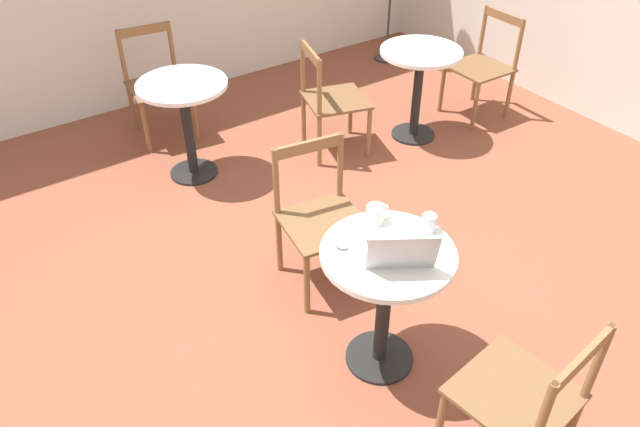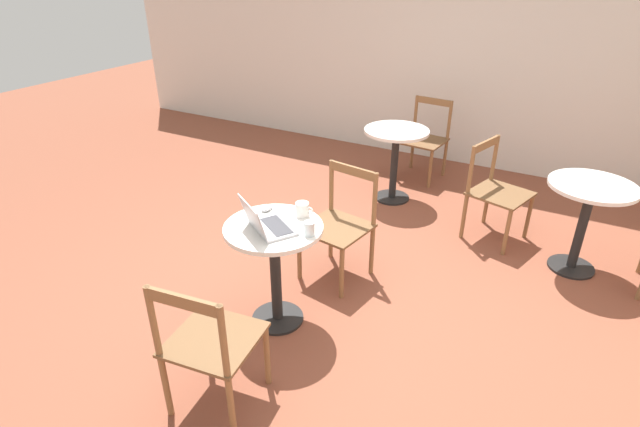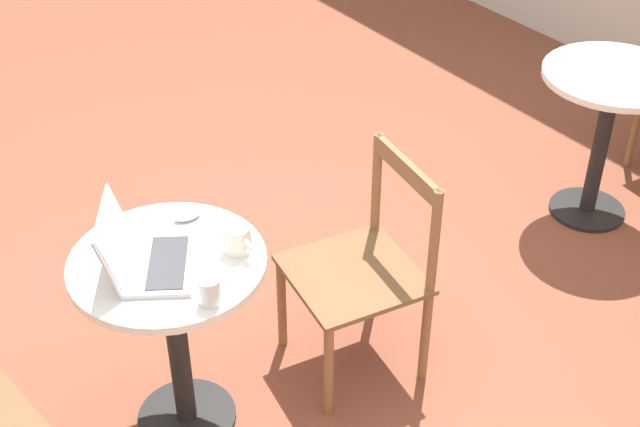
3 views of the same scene
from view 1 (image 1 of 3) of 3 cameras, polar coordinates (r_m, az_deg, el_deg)
name	(u,v)px [view 1 (image 1 of 3)]	position (r m, az deg, el deg)	size (l,w,h in m)	color
ground_plane	(341,315)	(3.64, 1.91, -9.23)	(16.00, 16.00, 0.00)	brown
cafe_table_near	(386,281)	(3.03, 6.03, -6.19)	(0.64, 0.64, 0.75)	black
cafe_table_mid	(419,73)	(5.10, 9.06, 12.59)	(0.64, 0.64, 0.75)	black
cafe_table_far	(185,107)	(4.61, -12.25, 9.48)	(0.64, 0.64, 0.75)	black
chair_near_front	(524,399)	(2.84, 18.15, -15.85)	(0.51, 0.51, 0.87)	brown
chair_near_back	(321,218)	(3.59, 0.05, -0.44)	(0.52, 0.52, 0.87)	brown
chair_mid_left	(331,100)	(4.88, 0.97, 10.34)	(0.57, 0.57, 0.87)	brown
chair_mid_right	(483,66)	(5.63, 14.69, 12.91)	(0.47, 0.47, 0.87)	brown
chair_far_back	(157,84)	(5.30, -14.66, 11.38)	(0.50, 0.50, 0.87)	brown
laptop	(399,252)	(2.84, 7.21, -3.47)	(0.41, 0.40, 0.22)	#B7B7BC
mouse	(340,243)	(2.91, 1.82, -2.70)	(0.06, 0.10, 0.03)	#B7B7BC
mug	(376,214)	(3.05, 5.13, -0.04)	(0.13, 0.09, 0.09)	silver
drinking_glass	(429,223)	(3.03, 9.93, -0.85)	(0.07, 0.07, 0.09)	silver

